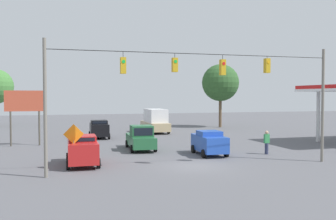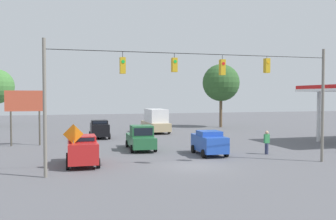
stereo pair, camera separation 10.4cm
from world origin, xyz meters
The scene contains 14 objects.
ground_plane centered at (0.00, 0.00, 0.00)m, with size 140.00×140.00×0.00m, color #56565B.
overhead_signal_span centered at (-0.01, 0.87, 5.05)m, with size 18.64×0.38×7.86m.
sedan_blue_crossing_near centered at (-2.74, -4.06, 0.98)m, with size 2.15×3.95×1.88m.
box_truck_tan_oncoming_deep centered at (-2.97, -22.21, 1.45)m, with size 2.62×6.32×2.94m.
sedan_black_withflow_far centered at (4.38, -17.99, 1.01)m, with size 2.20×4.10×1.95m.
sedan_red_parked_shoulder centered at (7.01, -2.46, 1.03)m, with size 2.14×4.40×1.98m.
pickup_truck_green_withflow_mid centered at (1.83, -8.24, 0.98)m, with size 2.35×5.23×2.12m.
traffic_cone_nearest centered at (7.15, -2.56, 0.36)m, with size 0.37×0.37×0.72m, color orange.
traffic_cone_second centered at (7.05, -5.56, 0.36)m, with size 0.37×0.37×0.72m, color orange.
traffic_cone_third centered at (6.95, -7.94, 0.36)m, with size 0.37×0.37×0.72m, color orange.
roadside_billboard centered at (11.53, -13.68, 3.71)m, with size 3.53×0.16×5.09m.
work_zone_sign centered at (7.61, -1.25, 1.99)m, with size 1.27×0.06×2.84m.
pedestrian centered at (-7.23, -3.14, 0.95)m, with size 0.40×0.28×1.86m.
tree_horizon_left centered at (-14.02, -27.26, 6.47)m, with size 5.38×5.38×9.18m.
Camera 1 is at (8.40, 22.93, 4.65)m, focal length 40.00 mm.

